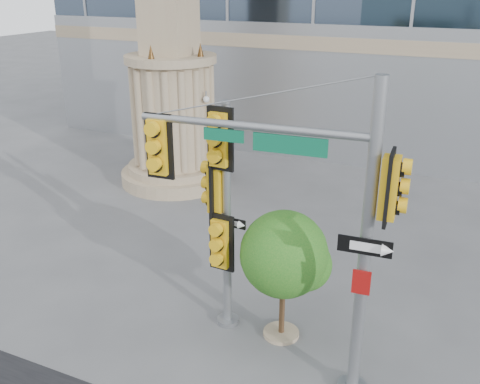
% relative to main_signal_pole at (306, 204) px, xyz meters
% --- Properties ---
extents(ground, '(120.00, 120.00, 0.00)m').
position_rel_main_signal_pole_xyz_m(ground, '(-2.34, -0.00, -3.93)').
color(ground, '#545456').
rests_on(ground, ground).
extents(monument, '(4.40, 4.40, 16.60)m').
position_rel_main_signal_pole_xyz_m(monument, '(-8.34, 9.00, 1.59)').
color(monument, tan).
rests_on(monument, ground).
extents(main_signal_pole, '(4.93, 0.77, 6.35)m').
position_rel_main_signal_pole_xyz_m(main_signal_pole, '(0.00, 0.00, 0.00)').
color(main_signal_pole, slate).
rests_on(main_signal_pole, ground).
extents(secondary_signal_pole, '(0.93, 0.73, 5.45)m').
position_rel_main_signal_pole_xyz_m(secondary_signal_pole, '(-2.20, 0.95, -0.73)').
color(secondary_signal_pole, slate).
rests_on(secondary_signal_pole, ground).
extents(street_tree, '(2.00, 1.96, 3.12)m').
position_rel_main_signal_pole_xyz_m(street_tree, '(-0.75, 1.17, -1.88)').
color(street_tree, tan).
rests_on(street_tree, ground).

